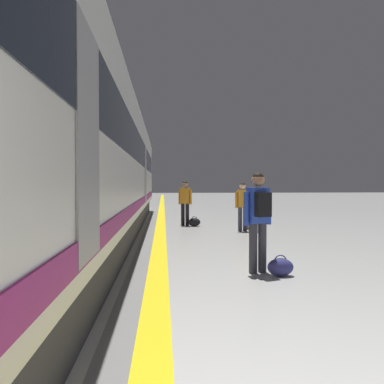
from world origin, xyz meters
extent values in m
cube|color=yellow|center=(-0.94, 10.00, 0.00)|extent=(0.36, 80.00, 0.01)
cube|color=slate|center=(-1.22, 10.00, 0.00)|extent=(0.51, 80.00, 0.01)
cube|color=#38383D|center=(-2.95, 7.49, 0.35)|extent=(2.67, 26.26, 0.70)
cube|color=silver|center=(-2.95, 7.49, 2.15)|extent=(2.90, 27.35, 2.90)
cylinder|color=silver|center=(-2.95, 7.49, 3.55)|extent=(2.84, 26.81, 2.84)
cube|color=black|center=(-2.95, 7.49, 2.50)|extent=(2.93, 25.71, 0.80)
cube|color=#8C1966|center=(-2.95, 7.49, 1.00)|extent=(2.94, 26.81, 0.24)
cone|color=silver|center=(-2.95, 22.47, 1.90)|extent=(2.75, 2.60, 2.75)
cube|color=gray|center=(-1.49, 3.39, 1.90)|extent=(0.02, 0.90, 2.00)
cube|color=gray|center=(-1.49, 13.65, 1.90)|extent=(0.02, 0.90, 2.00)
cylinder|color=#383842|center=(0.71, 6.37, 0.43)|extent=(0.14, 0.14, 0.87)
cylinder|color=#383842|center=(0.88, 6.43, 0.43)|extent=(0.14, 0.14, 0.87)
cube|color=blue|center=(0.79, 6.40, 1.18)|extent=(0.40, 0.30, 0.62)
cylinder|color=blue|center=(0.58, 6.34, 1.12)|extent=(0.09, 0.09, 0.58)
cylinder|color=blue|center=(1.01, 6.48, 1.12)|extent=(0.09, 0.09, 0.58)
sphere|color=#A37556|center=(0.79, 6.40, 1.62)|extent=(0.23, 0.23, 0.23)
sphere|color=black|center=(0.79, 6.40, 1.65)|extent=(0.21, 0.21, 0.21)
cube|color=black|center=(0.84, 6.25, 1.20)|extent=(0.30, 0.22, 0.41)
ellipsoid|color=navy|center=(1.11, 6.14, 0.15)|extent=(0.44, 0.26, 0.30)
torus|color=navy|center=(1.11, 6.14, 0.25)|extent=(0.22, 0.02, 0.22)
cylinder|color=black|center=(-0.12, 13.62, 0.41)|extent=(0.14, 0.14, 0.82)
cylinder|color=black|center=(0.04, 13.56, 0.41)|extent=(0.14, 0.14, 0.82)
cube|color=orange|center=(-0.04, 13.59, 1.11)|extent=(0.38, 0.30, 0.58)
cylinder|color=orange|center=(-0.24, 13.68, 1.06)|extent=(0.09, 0.09, 0.54)
cylinder|color=orange|center=(0.16, 13.52, 1.06)|extent=(0.09, 0.09, 0.54)
sphere|color=#A37556|center=(-0.04, 13.59, 1.52)|extent=(0.21, 0.21, 0.21)
sphere|color=black|center=(-0.04, 13.59, 1.55)|extent=(0.20, 0.20, 0.20)
ellipsoid|color=black|center=(0.28, 13.32, 0.15)|extent=(0.44, 0.26, 0.30)
torus|color=black|center=(0.28, 13.32, 0.25)|extent=(0.22, 0.02, 0.22)
cylinder|color=#383842|center=(1.64, 11.86, 0.39)|extent=(0.13, 0.13, 0.79)
cylinder|color=#383842|center=(1.81, 11.88, 0.39)|extent=(0.13, 0.13, 0.79)
cube|color=orange|center=(1.73, 11.87, 1.07)|extent=(0.33, 0.22, 0.56)
cylinder|color=orange|center=(1.52, 11.86, 1.02)|extent=(0.08, 0.08, 0.52)
cylinder|color=orange|center=(1.93, 11.90, 1.02)|extent=(0.08, 0.08, 0.52)
sphere|color=beige|center=(1.73, 11.87, 1.47)|extent=(0.21, 0.21, 0.21)
sphere|color=black|center=(1.73, 11.87, 1.49)|extent=(0.19, 0.19, 0.19)
cube|color=#9E9EA3|center=(2.05, 11.67, 0.33)|extent=(0.38, 0.23, 0.54)
cube|color=#9E9EA3|center=(2.04, 11.79, 0.26)|extent=(0.31, 0.02, 0.29)
cylinder|color=black|center=(1.91, 11.60, 0.03)|extent=(0.02, 0.06, 0.06)
cylinder|color=black|center=(2.19, 11.60, 0.03)|extent=(0.02, 0.06, 0.06)
cylinder|color=gray|center=(1.94, 11.61, 0.79)|extent=(0.02, 0.02, 0.38)
cylinder|color=gray|center=(2.15, 11.61, 0.79)|extent=(0.02, 0.02, 0.38)
cube|color=black|center=(2.05, 11.61, 0.98)|extent=(0.22, 0.03, 0.02)
camera|label=1|loc=(-0.85, 0.17, 1.56)|focal=34.22mm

